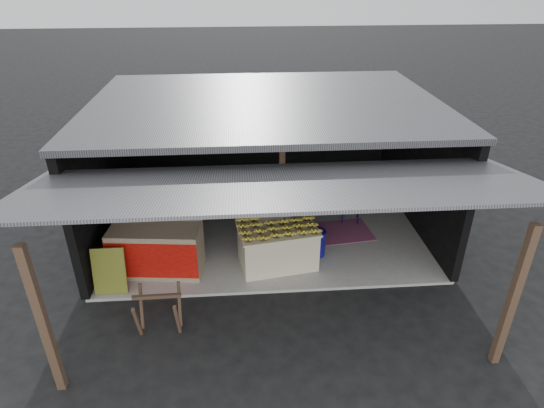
{
  "coord_description": "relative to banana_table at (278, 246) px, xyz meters",
  "views": [
    {
      "loc": [
        -0.57,
        -6.76,
        5.55
      ],
      "look_at": [
        0.06,
        1.53,
        1.1
      ],
      "focal_mm": 30.0,
      "sensor_mm": 36.0,
      "label": 1
    }
  ],
  "objects": [
    {
      "name": "magenta_rug",
      "position": [
        1.49,
        1.12,
        -0.42
      ],
      "size": [
        1.61,
        1.17,
        0.01
      ],
      "primitive_type": "cube",
      "rotation": [
        0.0,
        0.0,
        0.12
      ],
      "color": "#7E1C4B",
      "rests_on": "concrete_slab"
    },
    {
      "name": "picture_frames",
      "position": [
        -0.29,
        4.03,
        1.44
      ],
      "size": [
        1.62,
        0.04,
        0.46
      ],
      "color": "black",
      "rests_on": "shophouse"
    },
    {
      "name": "plastic_chair",
      "position": [
        1.9,
        1.73,
        0.12
      ],
      "size": [
        0.52,
        0.52,
        0.93
      ],
      "rotation": [
        0.0,
        0.0,
        -0.22
      ],
      "color": "#0D0A39",
      "rests_on": "concrete_slab"
    },
    {
      "name": "banana_pile",
      "position": [
        -0.0,
        0.0,
        0.51
      ],
      "size": [
        1.55,
        1.08,
        0.17
      ],
      "primitive_type": null,
      "rotation": [
        0.0,
        0.0,
        0.16
      ],
      "color": "gold",
      "rests_on": "banana_table"
    },
    {
      "name": "sawhorse",
      "position": [
        -2.13,
        -1.71,
        0.0
      ],
      "size": [
        0.79,
        0.69,
        0.78
      ],
      "rotation": [
        0.0,
        0.0,
        0.01
      ],
      "color": "#483124",
      "rests_on": "ground"
    },
    {
      "name": "shophouse",
      "position": [
        -0.12,
        1.95,
        1.61
      ],
      "size": [
        7.4,
        7.29,
        3.02
      ],
      "color": "black",
      "rests_on": "ground"
    },
    {
      "name": "concrete_slab",
      "position": [
        -0.12,
        1.64,
        -0.46
      ],
      "size": [
        7.0,
        5.0,
        0.06
      ],
      "primitive_type": "cube",
      "color": "gray",
      "rests_on": "ground"
    },
    {
      "name": "banana_table",
      "position": [
        0.0,
        0.0,
        0.0
      ],
      "size": [
        1.68,
        1.19,
        0.85
      ],
      "rotation": [
        0.0,
        0.0,
        0.16
      ],
      "color": "silver",
      "rests_on": "concrete_slab"
    },
    {
      "name": "water_barrel",
      "position": [
        0.84,
        0.29,
        -0.16
      ],
      "size": [
        0.37,
        0.37,
        0.54
      ],
      "primitive_type": "cylinder",
      "color": "#0F0B80",
      "rests_on": "concrete_slab"
    },
    {
      "name": "ground",
      "position": [
        -0.12,
        -0.86,
        -0.49
      ],
      "size": [
        80.0,
        80.0,
        0.0
      ],
      "primitive_type": "plane",
      "color": "black",
      "rests_on": "ground"
    },
    {
      "name": "green_signboard",
      "position": [
        -3.18,
        -0.63,
        0.02
      ],
      "size": [
        0.6,
        0.24,
        0.89
      ],
      "primitive_type": "cube",
      "rotation": [
        -0.22,
        0.0,
        0.0
      ],
      "color": "black",
      "rests_on": "concrete_slab"
    },
    {
      "name": "neighbor_stall",
      "position": [
        -2.39,
        -0.02,
        0.11
      ],
      "size": [
        1.81,
        0.97,
        1.8
      ],
      "rotation": [
        0.0,
        0.0,
        -0.11
      ],
      "color": "#998466",
      "rests_on": "concrete_slab"
    },
    {
      "name": "white_crate",
      "position": [
        -0.14,
        1.07,
        0.13
      ],
      "size": [
        1.07,
        0.78,
        1.12
      ],
      "rotation": [
        0.0,
        0.0,
        -0.11
      ],
      "color": "white",
      "rests_on": "concrete_slab"
    }
  ]
}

